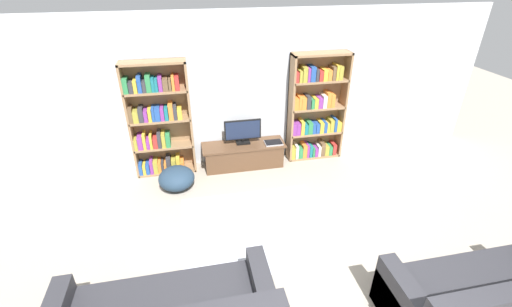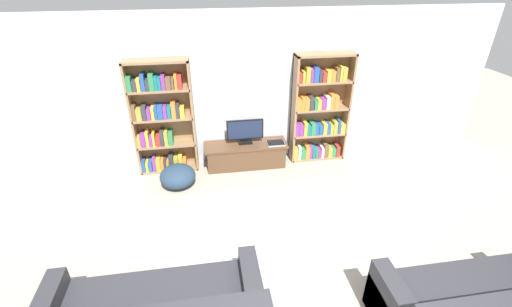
% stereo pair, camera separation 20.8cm
% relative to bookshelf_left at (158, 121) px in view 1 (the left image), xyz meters
% --- Properties ---
extents(wall_back, '(8.80, 0.06, 2.60)m').
position_rel_bookshelf_left_xyz_m(wall_back, '(1.45, 0.18, 0.36)').
color(wall_back, silver).
rests_on(wall_back, ground_plane).
extents(bookshelf_left, '(1.00, 0.30, 1.93)m').
position_rel_bookshelf_left_xyz_m(bookshelf_left, '(0.00, 0.00, 0.00)').
color(bookshelf_left, '#93704C').
rests_on(bookshelf_left, ground_plane).
extents(bookshelf_right, '(1.00, 0.30, 1.93)m').
position_rel_bookshelf_left_xyz_m(bookshelf_right, '(2.70, -0.00, -0.03)').
color(bookshelf_right, '#93704C').
rests_on(bookshelf_right, ground_plane).
extents(tv_stand, '(1.45, 0.46, 0.43)m').
position_rel_bookshelf_left_xyz_m(tv_stand, '(1.38, -0.11, -0.72)').
color(tv_stand, brown).
rests_on(tv_stand, ground_plane).
extents(television, '(0.64, 0.16, 0.44)m').
position_rel_bookshelf_left_xyz_m(television, '(1.38, -0.07, -0.28)').
color(television, black).
rests_on(television, tv_stand).
extents(laptop, '(0.31, 0.22, 0.03)m').
position_rel_bookshelf_left_xyz_m(laptop, '(1.90, -0.19, -0.49)').
color(laptop, '#B7B7BC').
rests_on(laptop, tv_stand).
extents(area_rug, '(1.99, 1.66, 0.02)m').
position_rel_bookshelf_left_xyz_m(area_rug, '(1.25, -1.79, -0.93)').
color(area_rug, '#B2B7C1').
rests_on(area_rug, ground_plane).
extents(couch_right_sofa, '(1.86, 0.87, 0.84)m').
position_rel_bookshelf_left_xyz_m(couch_right_sofa, '(3.19, -3.60, -0.65)').
color(couch_right_sofa, '#2D2D33').
rests_on(couch_right_sofa, ground_plane).
extents(beanbag_ottoman, '(0.57, 0.57, 0.36)m').
position_rel_bookshelf_left_xyz_m(beanbag_ottoman, '(0.20, -0.58, -0.76)').
color(beanbag_ottoman, '#23384C').
rests_on(beanbag_ottoman, ground_plane).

